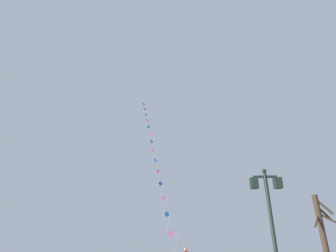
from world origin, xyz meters
The scene contains 3 objects.
twin_lantern_lamp_post centered at (2.00, 8.67, 3.04)m, with size 1.18×0.28×4.37m.
kite_train centered at (-3.81, 26.64, 11.56)m, with size 5.07×17.45×22.10m.
bare_tree centered at (6.65, 14.64, 2.38)m, with size 1.73×1.47×4.46m.
Camera 1 is at (-1.44, -2.01, 1.38)m, focal length 29.90 mm.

